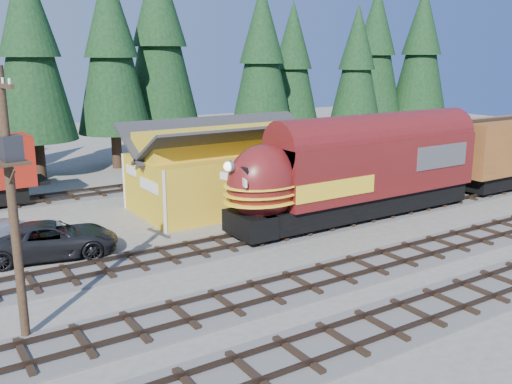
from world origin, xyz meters
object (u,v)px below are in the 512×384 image
locomotive (351,175)px  utility_pole (12,189)px  depot (234,159)px  pickup_truck_b (11,236)px  pickup_truck_a (52,239)px

locomotive → utility_pole: bearing=-166.4°
depot → pickup_truck_b: 13.72m
depot → utility_pole: size_ratio=1.44×
depot → locomotive: (3.78, -6.50, -0.32)m
locomotive → pickup_truck_b: locomotive is taller
depot → utility_pole: (-14.60, -10.94, 2.12)m
utility_pole → locomotive: bearing=5.5°
pickup_truck_a → utility_pole: bearing=172.4°
locomotive → pickup_truck_b: bearing=165.0°
locomotive → utility_pole: (-18.38, -4.44, 2.45)m
locomotive → pickup_truck_a: 16.10m
utility_pole → pickup_truck_b: (1.18, 9.05, -4.24)m
depot → locomotive: 7.53m
pickup_truck_b → pickup_truck_a: bearing=-162.9°
pickup_truck_a → pickup_truck_b: bearing=56.7°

